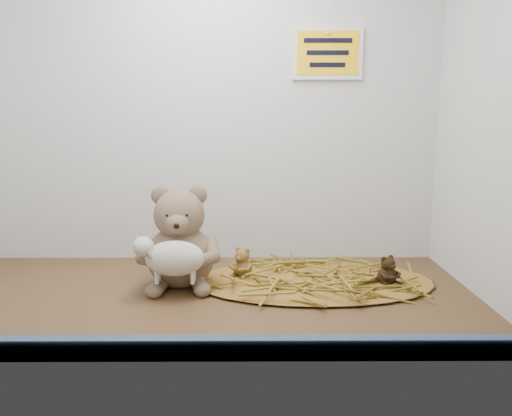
{
  "coord_description": "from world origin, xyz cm",
  "views": [
    {
      "loc": [
        10.81,
        -104.51,
        39.09
      ],
      "look_at": [
        11.38,
        2.23,
        19.25
      ],
      "focal_mm": 35.0,
      "sensor_mm": 36.0,
      "label": 1
    }
  ],
  "objects_px": {
    "main_teddy": "(180,236)",
    "toy_lamb": "(175,258)",
    "mini_teddy_tan": "(243,261)",
    "mini_teddy_brown": "(387,269)"
  },
  "relations": [
    {
      "from": "main_teddy",
      "to": "toy_lamb",
      "type": "height_order",
      "value": "main_teddy"
    },
    {
      "from": "toy_lamb",
      "to": "mini_teddy_tan",
      "type": "relative_size",
      "value": 2.39
    },
    {
      "from": "mini_teddy_tan",
      "to": "mini_teddy_brown",
      "type": "xyz_separation_m",
      "value": [
        0.33,
        -0.06,
        -0.0
      ]
    },
    {
      "from": "mini_teddy_tan",
      "to": "main_teddy",
      "type": "bearing_deg",
      "value": -133.34
    },
    {
      "from": "main_teddy",
      "to": "toy_lamb",
      "type": "xyz_separation_m",
      "value": [
        0.0,
        -0.08,
        -0.03
      ]
    },
    {
      "from": "toy_lamb",
      "to": "mini_teddy_brown",
      "type": "bearing_deg",
      "value": 7.65
    },
    {
      "from": "main_teddy",
      "to": "mini_teddy_tan",
      "type": "height_order",
      "value": "main_teddy"
    },
    {
      "from": "main_teddy",
      "to": "mini_teddy_tan",
      "type": "distance_m",
      "value": 0.16
    },
    {
      "from": "main_teddy",
      "to": "mini_teddy_brown",
      "type": "height_order",
      "value": "main_teddy"
    },
    {
      "from": "mini_teddy_brown",
      "to": "mini_teddy_tan",
      "type": "bearing_deg",
      "value": 135.22
    }
  ]
}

